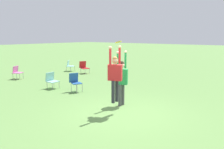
{
  "coord_description": "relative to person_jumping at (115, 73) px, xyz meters",
  "views": [
    {
      "loc": [
        -6.06,
        -4.32,
        2.74
      ],
      "look_at": [
        0.25,
        0.59,
        1.3
      ],
      "focal_mm": 35.0,
      "sensor_mm": 36.0,
      "label": 1
    }
  ],
  "objects": [
    {
      "name": "ground_plane",
      "position": [
        0.22,
        -0.09,
        -1.47
      ],
      "size": [
        120.0,
        120.0,
        0.0
      ],
      "primitive_type": "plane",
      "color": "#608C47"
    },
    {
      "name": "person_jumping",
      "position": [
        0.0,
        0.0,
        0.0
      ],
      "size": [
        0.63,
        0.51,
        1.96
      ],
      "rotation": [
        0.0,
        0.0,
        1.97
      ],
      "color": "#2D2D38",
      "rests_on": "ground_plane"
    },
    {
      "name": "person_defending",
      "position": [
        0.94,
        0.39,
        -0.32
      ],
      "size": [
        0.61,
        0.5,
        2.15
      ],
      "rotation": [
        0.0,
        0.0,
        -1.17
      ],
      "color": "#4C4C51",
      "rests_on": "ground_plane"
    },
    {
      "name": "frisbee",
      "position": [
        0.48,
        0.22,
        1.04
      ],
      "size": [
        0.24,
        0.23,
        0.09
      ],
      "color": "yellow"
    },
    {
      "name": "camping_chair_1",
      "position": [
        1.01,
        4.91,
        -0.99
      ],
      "size": [
        0.52,
        0.55,
        0.84
      ],
      "rotation": [
        0.0,
        0.0,
        3.15
      ],
      "color": "gray",
      "rests_on": "ground_plane"
    },
    {
      "name": "camping_chair_2",
      "position": [
        1.21,
        8.72,
        -0.98
      ],
      "size": [
        0.7,
        0.75,
        0.82
      ],
      "rotation": [
        0.0,
        0.0,
        3.61
      ],
      "color": "gray",
      "rests_on": "ground_plane"
    },
    {
      "name": "camping_chair_3",
      "position": [
        1.29,
        3.42,
        -0.92
      ],
      "size": [
        0.6,
        0.66,
        0.93
      ],
      "rotation": [
        0.0,
        0.0,
        2.67
      ],
      "color": "gray",
      "rests_on": "ground_plane"
    },
    {
      "name": "camping_chair_4",
      "position": [
        5.36,
        8.48,
        -0.99
      ],
      "size": [
        0.74,
        0.82,
        0.82
      ],
      "rotation": [
        0.0,
        0.0,
        3.79
      ],
      "color": "gray",
      "rests_on": "ground_plane"
    },
    {
      "name": "camping_chair_5",
      "position": [
        5.28,
        6.83,
        -0.97
      ],
      "size": [
        0.66,
        0.72,
        0.89
      ],
      "rotation": [
        0.0,
        0.0,
        2.77
      ],
      "color": "gray",
      "rests_on": "ground_plane"
    }
  ]
}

